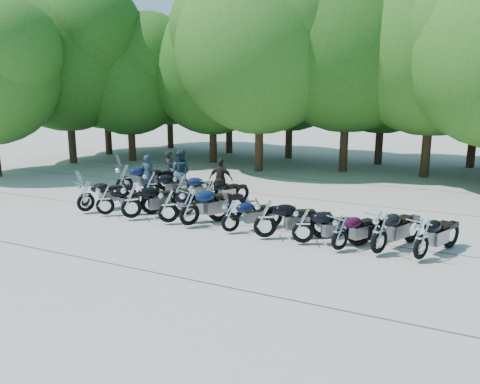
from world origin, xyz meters
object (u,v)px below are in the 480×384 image
at_px(motorcycle_9, 380,231).
at_px(motorcycle_12, 151,184).
at_px(motorcycle_4, 189,206).
at_px(motorcycle_13, 181,187).
at_px(motorcycle_0, 85,195).
at_px(rider_1, 180,172).
at_px(motorcycle_1, 105,199).
at_px(motorcycle_7, 303,224).
at_px(motorcycle_3, 168,205).
at_px(rider_3, 170,170).
at_px(motorcycle_8, 340,232).
at_px(motorcycle_11, 124,178).
at_px(rider_2, 221,179).
at_px(motorcycle_6, 265,217).
at_px(motorcycle_10, 422,238).
at_px(motorcycle_14, 210,192).
at_px(rider_0, 148,175).
at_px(motorcycle_2, 131,200).
at_px(motorcycle_5, 230,215).

distance_m(motorcycle_9, motorcycle_12, 9.52).
height_order(motorcycle_4, motorcycle_13, motorcycle_4).
bearing_deg(motorcycle_0, rider_1, -87.13).
relative_size(motorcycle_1, motorcycle_7, 1.00).
bearing_deg(motorcycle_3, rider_3, -5.72).
relative_size(motorcycle_8, motorcycle_12, 0.88).
distance_m(motorcycle_0, motorcycle_8, 9.09).
xyz_separation_m(motorcycle_11, rider_2, (4.00, 0.95, 0.12)).
relative_size(motorcycle_0, motorcycle_11, 0.89).
distance_m(motorcycle_6, motorcycle_10, 4.26).
bearing_deg(motorcycle_11, motorcycle_6, -169.17).
distance_m(motorcycle_7, rider_1, 7.77).
distance_m(motorcycle_8, rider_2, 6.93).
bearing_deg(motorcycle_6, motorcycle_14, 21.47).
xyz_separation_m(motorcycle_11, motorcycle_14, (4.18, -0.27, -0.14)).
distance_m(motorcycle_6, motorcycle_8, 2.22).
xyz_separation_m(motorcycle_0, motorcycle_12, (0.92, 2.59, 0.01)).
bearing_deg(motorcycle_3, motorcycle_14, -41.98).
relative_size(motorcycle_3, rider_0, 1.39).
bearing_deg(rider_0, motorcycle_1, 89.56).
distance_m(motorcycle_2, motorcycle_13, 2.74).
relative_size(motorcycle_11, rider_3, 1.51).
xyz_separation_m(motorcycle_3, motorcycle_8, (5.65, -0.19, -0.08)).
relative_size(motorcycle_3, motorcycle_7, 1.06).
height_order(motorcycle_5, rider_1, rider_1).
relative_size(motorcycle_13, rider_0, 1.35).
bearing_deg(motorcycle_14, motorcycle_0, 62.93).
bearing_deg(motorcycle_9, rider_0, 3.77).
xyz_separation_m(motorcycle_7, motorcycle_12, (-7.10, 2.58, 0.04)).
xyz_separation_m(motorcycle_2, motorcycle_10, (9.10, 0.08, -0.05)).
bearing_deg(motorcycle_13, motorcycle_10, -137.82).
distance_m(motorcycle_0, motorcycle_9, 10.09).
height_order(motorcycle_0, rider_2, rider_2).
bearing_deg(motorcycle_7, motorcycle_2, 65.92).
xyz_separation_m(motorcycle_2, motorcycle_5, (3.67, 0.09, -0.10)).
bearing_deg(motorcycle_9, motorcycle_7, 24.07).
bearing_deg(motorcycle_4, motorcycle_0, 28.52).
distance_m(motorcycle_6, rider_3, 8.16).
height_order(motorcycle_0, motorcycle_7, motorcycle_0).
distance_m(motorcycle_9, motorcycle_11, 11.08).
relative_size(motorcycle_7, rider_0, 1.31).
height_order(motorcycle_5, motorcycle_7, motorcycle_7).
xyz_separation_m(motorcycle_14, rider_1, (-2.18, 1.42, 0.36)).
distance_m(motorcycle_7, motorcycle_11, 9.10).
distance_m(motorcycle_11, rider_0, 0.97).
height_order(motorcycle_0, rider_1, rider_1).
relative_size(motorcycle_3, motorcycle_8, 1.14).
bearing_deg(motorcycle_4, motorcycle_2, 29.86).
bearing_deg(motorcycle_8, motorcycle_11, 13.14).
bearing_deg(motorcycle_12, motorcycle_13, -119.54).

